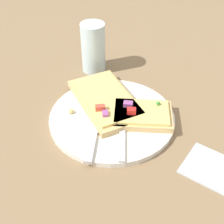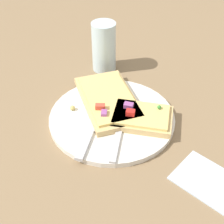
{
  "view_description": "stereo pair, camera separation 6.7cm",
  "coord_description": "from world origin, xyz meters",
  "px_view_note": "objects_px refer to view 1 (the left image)",
  "views": [
    {
      "loc": [
        -0.29,
        0.42,
        0.46
      ],
      "look_at": [
        0.0,
        0.0,
        0.02
      ],
      "focal_mm": 50.0,
      "sensor_mm": 36.0,
      "label": 1
    },
    {
      "loc": [
        -0.35,
        0.38,
        0.46
      ],
      "look_at": [
        0.0,
        0.0,
        0.02
      ],
      "focal_mm": 50.0,
      "sensor_mm": 36.0,
      "label": 2
    }
  ],
  "objects_px": {
    "pizza_slice_corner": "(141,114)",
    "pizza_slice_main": "(106,100)",
    "drinking_glass": "(93,48)",
    "knife": "(94,130)",
    "plate": "(112,118)",
    "fork": "(122,119)"
  },
  "relations": [
    {
      "from": "knife",
      "to": "pizza_slice_corner",
      "type": "bearing_deg",
      "value": -61.93
    },
    {
      "from": "drinking_glass",
      "to": "pizza_slice_corner",
      "type": "bearing_deg",
      "value": 152.4
    },
    {
      "from": "pizza_slice_corner",
      "to": "pizza_slice_main",
      "type": "bearing_deg",
      "value": 149.97
    },
    {
      "from": "pizza_slice_main",
      "to": "pizza_slice_corner",
      "type": "xyz_separation_m",
      "value": [
        -0.09,
        -0.0,
        0.0
      ]
    },
    {
      "from": "knife",
      "to": "drinking_glass",
      "type": "relative_size",
      "value": 1.48
    },
    {
      "from": "fork",
      "to": "knife",
      "type": "bearing_deg",
      "value": 121.26
    },
    {
      "from": "fork",
      "to": "plate",
      "type": "bearing_deg",
      "value": 57.38
    },
    {
      "from": "pizza_slice_main",
      "to": "plate",
      "type": "bearing_deg",
      "value": -8.9
    },
    {
      "from": "plate",
      "to": "pizza_slice_corner",
      "type": "xyz_separation_m",
      "value": [
        -0.06,
        -0.03,
        0.02
      ]
    },
    {
      "from": "knife",
      "to": "plate",
      "type": "bearing_deg",
      "value": -31.38
    },
    {
      "from": "fork",
      "to": "pizza_slice_corner",
      "type": "distance_m",
      "value": 0.04
    },
    {
      "from": "pizza_slice_corner",
      "to": "drinking_glass",
      "type": "bearing_deg",
      "value": 121.52
    },
    {
      "from": "pizza_slice_main",
      "to": "pizza_slice_corner",
      "type": "distance_m",
      "value": 0.09
    },
    {
      "from": "fork",
      "to": "knife",
      "type": "height_order",
      "value": "knife"
    },
    {
      "from": "fork",
      "to": "drinking_glass",
      "type": "bearing_deg",
      "value": 19.82
    },
    {
      "from": "plate",
      "to": "fork",
      "type": "xyz_separation_m",
      "value": [
        -0.03,
        -0.0,
        0.01
      ]
    },
    {
      "from": "knife",
      "to": "pizza_slice_main",
      "type": "bearing_deg",
      "value": -8.6
    },
    {
      "from": "plate",
      "to": "pizza_slice_corner",
      "type": "height_order",
      "value": "pizza_slice_corner"
    },
    {
      "from": "plate",
      "to": "drinking_glass",
      "type": "xyz_separation_m",
      "value": [
        0.16,
        -0.14,
        0.06
      ]
    },
    {
      "from": "pizza_slice_corner",
      "to": "drinking_glass",
      "type": "height_order",
      "value": "drinking_glass"
    },
    {
      "from": "fork",
      "to": "pizza_slice_main",
      "type": "xyz_separation_m",
      "value": [
        0.06,
        -0.03,
        0.01
      ]
    },
    {
      "from": "plate",
      "to": "fork",
      "type": "distance_m",
      "value": 0.03
    }
  ]
}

